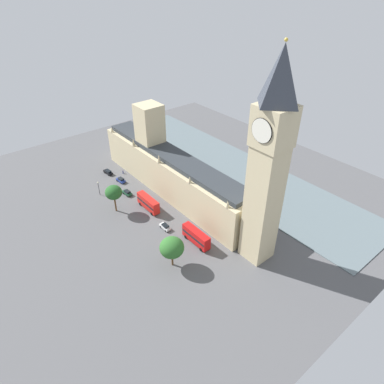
{
  "coord_description": "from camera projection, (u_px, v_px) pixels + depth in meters",
  "views": [
    {
      "loc": [
        59.68,
        86.35,
        70.34
      ],
      "look_at": [
        1.0,
        14.77,
        8.54
      ],
      "focal_mm": 31.54,
      "sensor_mm": 36.0,
      "label": 1
    }
  ],
  "objects": [
    {
      "name": "plane_tree_opposite_hall",
      "position": [
        172.0,
        248.0,
        92.17
      ],
      "size": [
        6.86,
        6.86,
        9.43
      ],
      "color": "brown",
      "rests_on": "ground"
    },
    {
      "name": "clock_tower",
      "position": [
        268.0,
        163.0,
        82.42
      ],
      "size": [
        8.41,
        8.41,
        58.79
      ],
      "color": "#CCBA8E",
      "rests_on": "ground"
    },
    {
      "name": "car_blue_far_end",
      "position": [
        121.0,
        180.0,
        132.19
      ],
      "size": [
        2.27,
        4.35,
        1.74
      ],
      "rotation": [
        0.0,
        0.0,
        3.24
      ],
      "color": "navy",
      "rests_on": "ground"
    },
    {
      "name": "ground_plane",
      "position": [
        169.0,
        193.0,
        126.06
      ],
      "size": [
        144.73,
        144.73,
        0.0
      ],
      "primitive_type": "plane",
      "color": "#565659"
    },
    {
      "name": "double_decker_bus_trailing",
      "position": [
        148.0,
        203.0,
        116.44
      ],
      "size": [
        2.66,
        10.5,
        4.75
      ],
      "rotation": [
        0.0,
        0.0,
        3.14
      ],
      "color": "red",
      "rests_on": "ground"
    },
    {
      "name": "plane_tree_near_tower",
      "position": [
        114.0,
        193.0,
        112.76
      ],
      "size": [
        5.73,
        5.73,
        10.07
      ],
      "color": "brown",
      "rests_on": "ground"
    },
    {
      "name": "car_dark_green_corner",
      "position": [
        127.0,
        193.0,
        124.76
      ],
      "size": [
        2.18,
        4.29,
        1.74
      ],
      "rotation": [
        0.0,
        0.0,
        3.22
      ],
      "color": "#19472D",
      "rests_on": "ground"
    },
    {
      "name": "double_decker_bus_under_trees",
      "position": [
        196.0,
        236.0,
        101.86
      ],
      "size": [
        2.67,
        10.51,
        4.75
      ],
      "rotation": [
        0.0,
        0.0,
        -0.0
      ],
      "color": "red",
      "rests_on": "ground"
    },
    {
      "name": "car_white_leading",
      "position": [
        165.0,
        227.0,
        108.4
      ],
      "size": [
        1.84,
        4.26,
        1.74
      ],
      "rotation": [
        0.0,
        0.0,
        3.15
      ],
      "color": "silver",
      "rests_on": "ground"
    },
    {
      "name": "street_lamp_midblock",
      "position": [
        98.0,
        186.0,
        122.97
      ],
      "size": [
        0.56,
        0.56,
        5.61
      ],
      "color": "black",
      "rests_on": "ground"
    },
    {
      "name": "parliament_building",
      "position": [
        170.0,
        169.0,
        123.44
      ],
      "size": [
        12.18,
        74.73,
        29.97
      ],
      "color": "#CCBA8E",
      "rests_on": "ground"
    },
    {
      "name": "river_thames",
      "position": [
        228.0,
        167.0,
        142.2
      ],
      "size": [
        31.44,
        130.25,
        0.25
      ],
      "primitive_type": "cube",
      "color": "slate",
      "rests_on": "ground"
    },
    {
      "name": "pedestrian_by_river_gate",
      "position": [
        123.0,
        172.0,
        137.79
      ],
      "size": [
        0.64,
        0.57,
        1.51
      ],
      "rotation": [
        0.0,
        0.0,
        5.23
      ],
      "color": "navy",
      "rests_on": "ground"
    },
    {
      "name": "car_black_kerbside",
      "position": [
        108.0,
        172.0,
        137.33
      ],
      "size": [
        2.15,
        4.93,
        1.74
      ],
      "rotation": [
        0.0,
        0.0,
        3.23
      ],
      "color": "black",
      "rests_on": "ground"
    }
  ]
}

